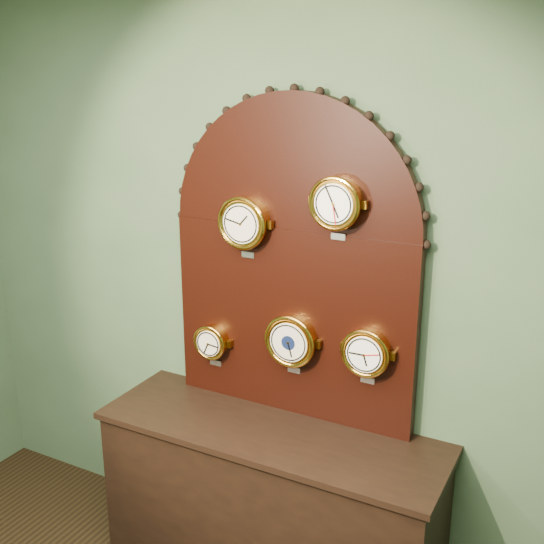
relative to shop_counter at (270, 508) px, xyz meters
The scene contains 8 objects.
wall_back 1.04m from the shop_counter, 90.00° to the left, with size 4.00×4.00×0.00m, color #3E573C.
shop_counter is the anchor object (origin of this frame).
display_board 1.25m from the shop_counter, 90.00° to the left, with size 1.26×0.06×1.53m.
roman_clock 1.37m from the shop_counter, 144.53° to the left, with size 0.25×0.08×0.30m.
arabic_clock 1.51m from the shop_counter, 33.33° to the left, with size 0.23×0.08×0.28m.
hygrometer 0.85m from the shop_counter, 159.26° to the left, with size 0.18×0.08×0.23m.
barometer 0.83m from the shop_counter, 78.82° to the left, with size 0.25×0.08×0.30m.
tide_clock 0.94m from the shop_counter, 21.25° to the left, with size 0.22×0.08×0.27m.
Camera 1 is at (1.29, -0.18, 2.43)m, focal length 44.39 mm.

